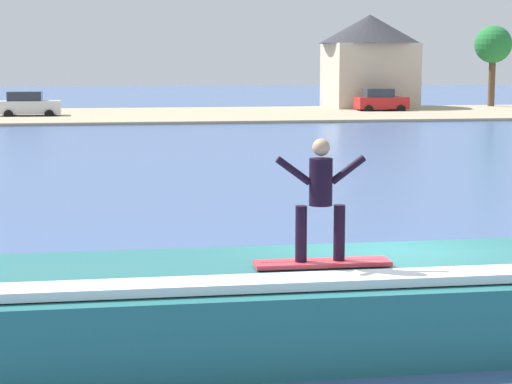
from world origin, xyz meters
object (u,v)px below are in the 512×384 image
Objects in this scene: surfboard at (322,263)px; tree_tall_bare at (493,46)px; car_far_shore at (380,101)px; car_near_shore at (29,105)px; house_gabled_white at (369,58)px; surfer at (321,193)px; wave_crest at (303,303)px.

tree_tall_bare is at bearing 64.70° from surfboard.
car_near_shore is at bearing -174.44° from car_far_shore.
house_gabled_white is at bearing 178.43° from tree_tall_bare.
wave_crest is at bearing 110.07° from surfer.
car_near_shore is (-8.53, 52.79, -1.27)m from surfer.
car_far_shore is at bearing 72.48° from surfer.
wave_crest is at bearing -106.80° from house_gabled_white.
house_gabled_white is 10.57m from tree_tall_bare.
house_gabled_white is at bearing 83.76° from car_far_shore.
house_gabled_white reaches higher than surfboard.
surfer is 58.03m from car_far_shore.
car_far_shore reaches higher than wave_crest.
surfboard is at bearing -106.54° from house_gabled_white.
tree_tall_bare is (28.57, 60.37, 2.96)m from surfer.
house_gabled_white is at bearing 73.20° from wave_crest.
house_gabled_white is (18.19, 60.26, 3.64)m from wave_crest.
wave_crest is 2.35× the size of car_near_shore.
house_gabled_white reaches higher than tree_tall_bare.
wave_crest is 1.70m from surfer.
surfer is 0.44× the size of car_far_shore.
surfboard is 0.23× the size of house_gabled_white.
tree_tall_bare reaches higher than wave_crest.
tree_tall_bare is (28.72, 59.97, 4.61)m from wave_crest.
surfer reaches higher than car_near_shore.
house_gabled_white is at bearing 73.43° from surfer.
surfboard is 0.98m from surfer.
surfer is (-0.03, 0.00, 0.98)m from surfboard.
surfboard is at bearing -1.16° from surfer.
wave_crest is 5.19× the size of surfboard.
surfer is at bearing -115.33° from tree_tall_bare.
car_near_shore is 1.08× the size of car_far_shore.
tree_tall_bare is (10.52, -0.29, 0.96)m from house_gabled_white.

